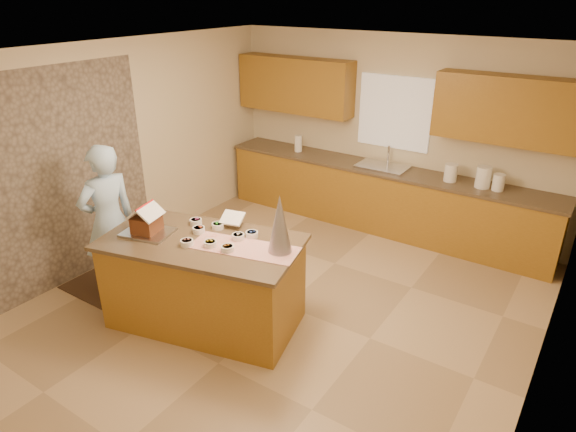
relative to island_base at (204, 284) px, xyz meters
The scene contains 28 objects.
floor 0.99m from the island_base, 51.95° to the left, with size 5.50×5.50×0.00m, color tan.
ceiling 2.41m from the island_base, 51.95° to the left, with size 5.50×5.50×0.00m, color silver.
wall_back 3.60m from the island_base, 81.07° to the left, with size 5.50×5.50×0.00m, color beige.
wall_front 2.31m from the island_base, 75.28° to the right, with size 5.50×5.50×0.00m, color beige.
wall_left 2.26m from the island_base, 160.57° to the left, with size 5.50×5.50×0.00m, color beige.
wall_right 3.24m from the island_base, 12.80° to the left, with size 5.50×5.50×0.00m, color beige.
stone_accent 2.10m from the island_base, behind, with size 2.50×2.50×0.00m, color gray.
window_curtain 3.65m from the island_base, 80.99° to the left, with size 1.05×0.03×1.00m, color white.
back_counter_base 3.19m from the island_base, 80.23° to the left, with size 4.80×0.60×0.88m, color #92621E.
back_counter_top 3.22m from the island_base, 80.23° to the left, with size 4.85×0.63×0.04m, color brown.
upper_cabinet_left 3.70m from the island_base, 107.19° to the left, with size 1.85×0.35×0.80m, color olive.
upper_cabinet_right 4.13m from the island_base, 57.33° to the left, with size 1.85×0.35×0.80m, color olive.
sink 3.22m from the island_base, 80.23° to the left, with size 0.70×0.45×0.12m, color silver.
faucet 3.42m from the island_base, 80.75° to the left, with size 0.03×0.03×0.28m, color silver.
island_base is the anchor object (origin of this frame).
island_top 0.48m from the island_base, ahead, with size 1.97×1.03×0.04m, color brown.
table_runner 0.69m from the island_base, 13.75° to the left, with size 1.05×0.38×0.01m, color #A21A0B.
baking_tray 0.77m from the island_base, 161.05° to the right, with size 0.48×0.36×0.03m, color silver.
cookbook 0.73m from the island_base, 82.21° to the left, with size 0.23×0.02×0.19m, color white.
tinsel_tree 1.14m from the island_base, 17.42° to the left, with size 0.23×0.23×0.58m, color #B1B0BC.
rug 1.40m from the island_base, behind, with size 1.19×0.77×0.01m, color black.
boy 1.34m from the island_base, behind, with size 0.64×0.42×1.75m, color #AFD4F8.
canister_a 3.53m from the island_base, 64.56° to the left, with size 0.17×0.17×0.23m, color white.
canister_b 3.72m from the island_base, 58.78° to the left, with size 0.19×0.19×0.27m, color white.
canister_c 3.82m from the island_base, 56.32° to the left, with size 0.15×0.15×0.21m, color white.
paper_towel 3.31m from the island_base, 105.45° to the left, with size 0.11×0.11×0.25m, color white.
gingerbread_house 0.86m from the island_base, 161.05° to the right, with size 0.35×0.35×0.30m.
candy_bowls 0.55m from the island_base, 54.29° to the left, with size 0.80×0.62×0.06m.
Camera 1 is at (2.63, -3.89, 3.24)m, focal length 31.41 mm.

